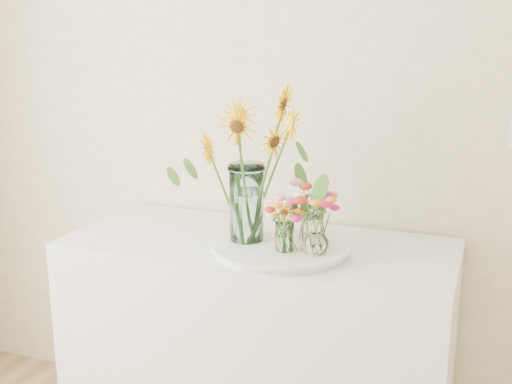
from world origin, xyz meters
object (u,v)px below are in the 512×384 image
(tray, at_px, (280,248))
(mason_jar, at_px, (247,203))
(small_vase_c, at_px, (312,222))
(small_vase_b, at_px, (316,235))
(small_vase_a, at_px, (285,237))
(counter, at_px, (258,354))

(tray, bearing_deg, mason_jar, -177.68)
(mason_jar, distance_m, small_vase_c, 0.24)
(small_vase_b, bearing_deg, small_vase_a, -171.30)
(tray, distance_m, small_vase_c, 0.14)
(mason_jar, relative_size, small_vase_b, 2.15)
(mason_jar, xyz_separation_m, small_vase_b, (0.26, -0.04, -0.07))
(counter, xyz_separation_m, tray, (0.11, -0.07, 0.46))
(counter, height_order, small_vase_c, small_vase_c)
(counter, relative_size, small_vase_c, 10.66)
(counter, relative_size, small_vase_b, 10.85)
(small_vase_a, bearing_deg, tray, 119.08)
(tray, relative_size, small_vase_b, 3.54)
(small_vase_b, distance_m, small_vase_c, 0.14)
(small_vase_b, bearing_deg, small_vase_c, 110.31)
(tray, bearing_deg, small_vase_a, -60.92)
(mason_jar, bearing_deg, counter, 78.50)
(tray, height_order, mason_jar, mason_jar)
(counter, xyz_separation_m, small_vase_a, (0.14, -0.13, 0.53))
(small_vase_c, bearing_deg, tray, -137.13)
(tray, relative_size, mason_jar, 1.65)
(mason_jar, height_order, small_vase_a, mason_jar)
(mason_jar, bearing_deg, tray, 2.32)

